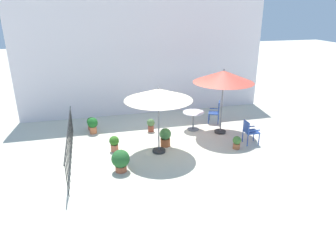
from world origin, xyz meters
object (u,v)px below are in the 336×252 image
object	(u,v)px
patio_umbrella_1	(158,95)
patio_chair_0	(216,111)
patio_umbrella_0	(224,77)
potted_plant_3	(114,143)
potted_plant_0	(121,160)
potted_plant_4	(237,142)
potted_plant_1	(165,137)
cafe_table_0	(193,117)
potted_plant_2	(91,123)
patio_chair_1	(249,130)
potted_plant_6	(151,124)
potted_plant_5	(93,124)

from	to	relation	value
patio_umbrella_1	patio_chair_0	bearing A→B (deg)	36.08
patio_umbrella_0	potted_plant_3	bearing A→B (deg)	-171.48
patio_umbrella_1	potted_plant_0	size ratio (longest dim) A/B	3.28
potted_plant_0	potted_plant_4	world-z (taller)	potted_plant_0
potted_plant_1	cafe_table_0	bearing A→B (deg)	39.91
potted_plant_2	patio_umbrella_0	bearing A→B (deg)	-18.38
cafe_table_0	potted_plant_2	size ratio (longest dim) A/B	1.66
cafe_table_0	potted_plant_4	xyz separation A→B (m)	(0.87, -2.06, -0.27)
potted_plant_3	patio_chair_1	bearing A→B (deg)	-7.21
potted_plant_3	potted_plant_4	world-z (taller)	potted_plant_3
potted_plant_2	potted_plant_6	size ratio (longest dim) A/B	0.98
patio_umbrella_1	potted_plant_4	world-z (taller)	patio_umbrella_1
potted_plant_5	potted_plant_4	bearing A→B (deg)	-29.33
cafe_table_0	potted_plant_1	bearing A→B (deg)	-140.09
patio_chair_0	cafe_table_0	bearing A→B (deg)	-156.34
potted_plant_1	potted_plant_6	xyz separation A→B (m)	(-0.22, 1.45, -0.06)
patio_umbrella_0	cafe_table_0	world-z (taller)	patio_umbrella_0
potted_plant_3	potted_plant_5	bearing A→B (deg)	109.90
potted_plant_3	potted_plant_2	bearing A→B (deg)	107.40
potted_plant_3	potted_plant_4	distance (m)	4.17
cafe_table_0	potted_plant_5	distance (m)	3.91
patio_chair_1	potted_plant_4	size ratio (longest dim) A/B	1.87
patio_chair_0	potted_plant_6	world-z (taller)	patio_chair_0
patio_chair_0	potted_plant_1	distance (m)	3.14
potted_plant_2	potted_plant_3	distance (m)	2.33
patio_chair_1	potted_plant_4	world-z (taller)	patio_chair_1
potted_plant_2	patio_umbrella_1	bearing A→B (deg)	-51.27
patio_umbrella_0	potted_plant_0	xyz separation A→B (m)	(-4.07, -2.06, -1.82)
potted_plant_4	potted_plant_6	xyz separation A→B (m)	(-2.53, 2.30, 0.05)
potted_plant_4	potted_plant_6	distance (m)	3.42
potted_plant_0	patio_chair_1	bearing A→B (deg)	10.32
potted_plant_5	potted_plant_6	world-z (taller)	potted_plant_5
patio_umbrella_1	potted_plant_6	bearing A→B (deg)	86.65
patio_umbrella_1	potted_plant_3	distance (m)	2.26
potted_plant_5	potted_plant_6	size ratio (longest dim) A/B	1.23
patio_umbrella_0	potted_plant_1	distance (m)	3.06
potted_plant_0	potted_plant_5	bearing A→B (deg)	102.24
potted_plant_0	potted_plant_3	world-z (taller)	potted_plant_0
potted_plant_0	potted_plant_2	size ratio (longest dim) A/B	1.35
potted_plant_3	potted_plant_6	world-z (taller)	potted_plant_3
patio_umbrella_0	potted_plant_0	world-z (taller)	patio_umbrella_0
potted_plant_1	potted_plant_6	bearing A→B (deg)	98.59
cafe_table_0	potted_plant_2	world-z (taller)	cafe_table_0
cafe_table_0	patio_chair_1	bearing A→B (deg)	-50.42
patio_umbrella_1	potted_plant_5	distance (m)	3.46
potted_plant_0	potted_plant_4	xyz separation A→B (m)	(4.03, 0.57, -0.13)
potted_plant_5	potted_plant_6	distance (m)	2.23
potted_plant_3	potted_plant_5	size ratio (longest dim) A/B	0.85
patio_umbrella_0	potted_plant_5	bearing A→B (deg)	166.26
potted_plant_4	potted_plant_6	size ratio (longest dim) A/B	0.89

